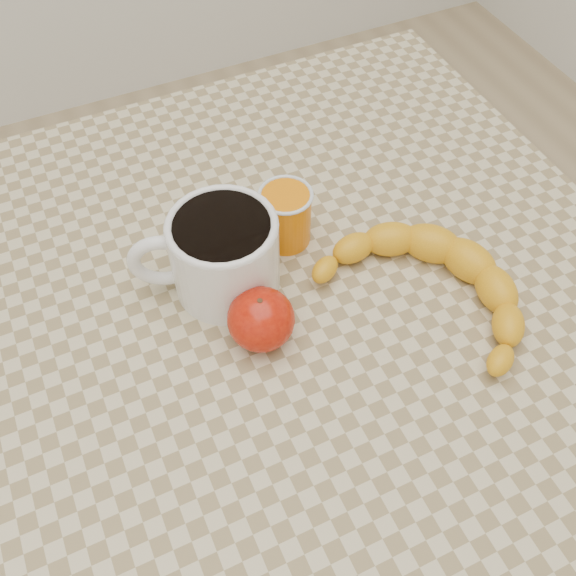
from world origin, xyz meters
name	(u,v)px	position (x,y,z in m)	size (l,w,h in m)	color
ground	(288,520)	(0.00, 0.00, 0.00)	(3.00, 3.00, 0.00)	tan
table	(288,342)	(0.00, 0.00, 0.66)	(0.80, 0.80, 0.75)	#C0B188
coffee_mug	(221,252)	(-0.05, 0.05, 0.80)	(0.17, 0.14, 0.10)	white
orange_juice_glass	(286,216)	(0.03, 0.08, 0.79)	(0.06, 0.06, 0.07)	orange
apple	(261,319)	(-0.04, -0.03, 0.78)	(0.07, 0.07, 0.06)	#920D04
banana	(432,286)	(0.14, -0.06, 0.77)	(0.27, 0.32, 0.04)	#F2AB15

